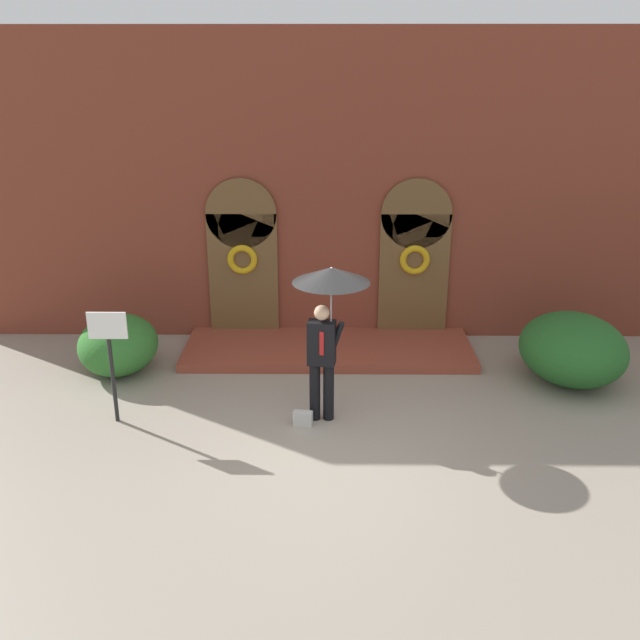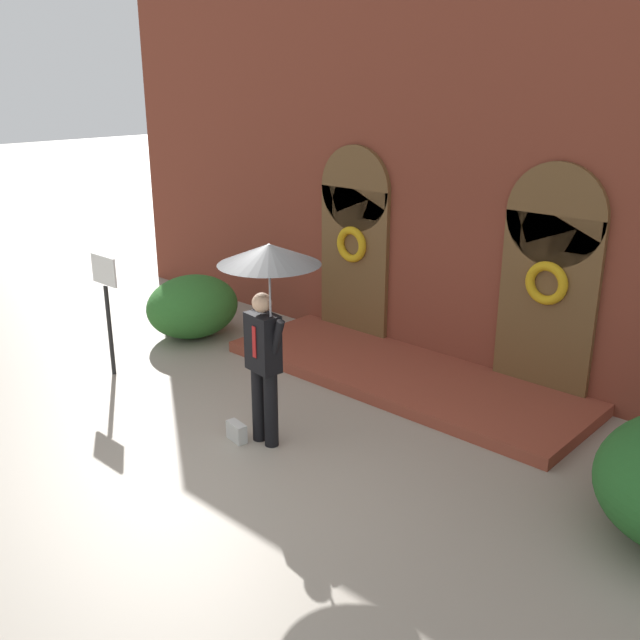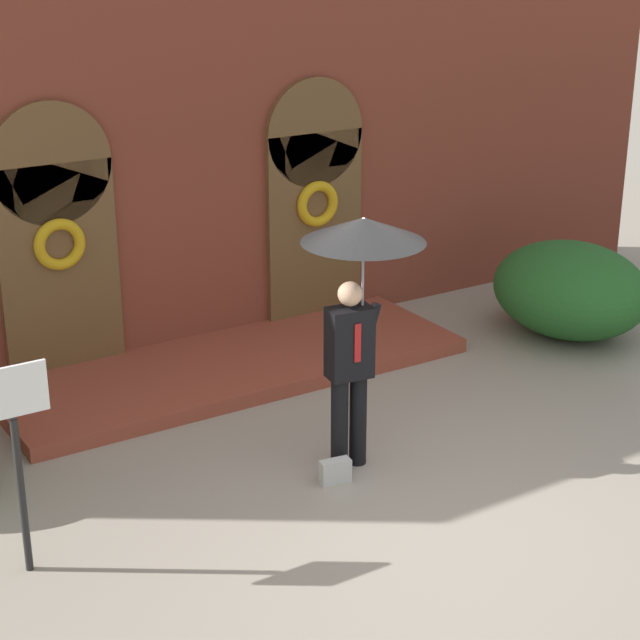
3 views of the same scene
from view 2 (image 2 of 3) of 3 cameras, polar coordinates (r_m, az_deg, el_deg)
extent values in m
plane|color=gray|center=(7.99, -6.89, -11.33)|extent=(80.00, 80.00, 0.00)
cube|color=brown|center=(10.19, 11.02, 11.79)|extent=(14.00, 0.50, 5.60)
cube|color=brown|center=(11.18, 2.74, 4.36)|extent=(1.30, 0.08, 2.40)
cylinder|color=brown|center=(10.94, 2.84, 10.46)|extent=(1.30, 0.08, 1.30)
cube|color=brown|center=(9.53, 17.63, 0.88)|extent=(1.30, 0.08, 2.40)
cylinder|color=brown|center=(9.25, 18.37, 7.97)|extent=(1.30, 0.08, 1.30)
torus|color=#C69314|center=(11.04, 2.53, 6.05)|extent=(0.56, 0.12, 0.56)
torus|color=#C69314|center=(9.37, 17.65, 2.82)|extent=(0.56, 0.12, 0.56)
cube|color=brown|center=(9.96, 6.51, -4.41)|extent=(5.20, 1.80, 0.16)
cylinder|color=black|center=(8.24, -4.92, -6.71)|extent=(0.16, 0.16, 0.90)
cylinder|color=black|center=(8.11, -3.95, -7.13)|extent=(0.16, 0.16, 0.90)
cube|color=black|center=(7.87, -4.58, -1.80)|extent=(0.43, 0.29, 0.66)
cube|color=#A51919|center=(7.77, -5.29, -1.77)|extent=(0.06, 0.02, 0.36)
sphere|color=tan|center=(7.72, -4.67, 1.39)|extent=(0.22, 0.22, 0.22)
cylinder|color=black|center=(7.68, -3.48, -1.50)|extent=(0.22, 0.09, 0.46)
cylinder|color=gray|center=(7.64, -3.99, 0.91)|extent=(0.02, 0.02, 0.98)
cone|color=black|center=(7.47, -4.09, 5.28)|extent=(1.10, 1.10, 0.22)
cone|color=white|center=(7.47, -4.10, 5.40)|extent=(0.61, 0.60, 0.20)
cube|color=#B7B7B2|center=(8.40, -6.68, -8.87)|extent=(0.30, 0.16, 0.22)
cylinder|color=black|center=(10.34, -16.46, -0.82)|extent=(0.06, 0.06, 1.30)
cube|color=white|center=(10.09, -16.91, 3.83)|extent=(0.56, 0.03, 0.40)
ellipsoid|color=#2D6B28|center=(11.65, -10.15, 1.08)|extent=(1.32, 1.53, 0.99)
camera|label=1|loc=(7.10, -90.55, 9.44)|focal=40.00mm
camera|label=3|loc=(10.63, -62.80, 13.22)|focal=60.00mm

